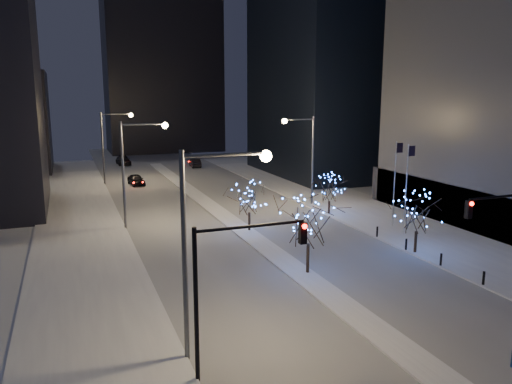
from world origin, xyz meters
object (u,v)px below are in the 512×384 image
car_far (123,160)px  holiday_tree_plaza_far (330,189)px  street_lamp_w_mid (134,160)px  holiday_tree_plaza_near (417,212)px  street_lamp_w_near (206,225)px  street_lamp_w_far (110,138)px  street_lamp_east (306,149)px  holiday_tree_median_near (309,221)px  holiday_tree_median_far (249,199)px  traffic_signal_west (231,274)px  car_near (136,180)px  car_mid (195,163)px

car_far → holiday_tree_plaza_far: holiday_tree_plaza_far is taller
street_lamp_w_mid → holiday_tree_plaza_near: street_lamp_w_mid is taller
street_lamp_w_near → holiday_tree_plaza_near: 21.75m
street_lamp_w_far → street_lamp_east: size_ratio=1.00×
holiday_tree_median_near → holiday_tree_plaza_far: (10.00, 14.93, -1.04)m
street_lamp_w_mid → car_far: bearing=85.4°
holiday_tree_plaza_far → holiday_tree_median_far: bearing=-162.9°
street_lamp_w_near → traffic_signal_west: 2.70m
car_near → car_mid: 18.49m
traffic_signal_west → holiday_tree_median_far: (8.94, 22.05, -1.73)m
holiday_tree_median_far → holiday_tree_plaza_far: bearing=17.1°
holiday_tree_median_far → holiday_tree_plaza_near: holiday_tree_plaza_near is taller
street_lamp_w_near → street_lamp_w_far: (0.00, 50.00, 0.00)m
street_lamp_east → street_lamp_w_near: bearing=-124.2°
holiday_tree_plaza_near → street_lamp_w_near: bearing=-154.5°
street_lamp_w_mid → traffic_signal_west: 27.06m
street_lamp_w_far → holiday_tree_median_near: bearing=-77.3°
car_far → holiday_tree_median_near: holiday_tree_median_near is taller
car_far → street_lamp_w_mid: bearing=-96.8°
street_lamp_w_mid → street_lamp_w_far: same height
holiday_tree_median_near → car_far: bearing=95.4°
street_lamp_w_near → street_lamp_east: (19.02, 28.00, -0.05)m
holiday_tree_plaza_near → traffic_signal_west: bearing=-149.3°
car_far → holiday_tree_plaza_far: 49.05m
street_lamp_w_near → street_lamp_w_far: bearing=90.0°
street_lamp_w_far → holiday_tree_plaza_far: size_ratio=2.10×
street_lamp_east → car_mid: size_ratio=2.24×
street_lamp_w_far → car_far: bearing=79.5°
street_lamp_east → holiday_tree_plaza_far: street_lamp_east is taller
car_mid → holiday_tree_median_near: (-5.45, -54.00, 3.10)m
car_near → car_mid: bearing=43.4°
car_mid → holiday_tree_median_far: bearing=87.3°
car_near → holiday_tree_median_far: bearing=-83.6°
street_lamp_w_mid → holiday_tree_median_far: street_lamp_w_mid is taller
traffic_signal_west → car_mid: traffic_signal_west is taller
holiday_tree_plaza_near → car_far: bearing=104.7°
street_lamp_w_mid → street_lamp_east: size_ratio=1.00×
street_lamp_w_mid → holiday_tree_plaza_near: 25.20m
street_lamp_east → holiday_tree_median_near: bearing=-115.8°
car_mid → holiday_tree_plaza_near: holiday_tree_plaza_near is taller
car_mid → street_lamp_w_mid: bearing=72.9°
traffic_signal_west → car_near: traffic_signal_west is taller
street_lamp_w_mid → holiday_tree_plaza_far: size_ratio=2.10×
street_lamp_w_near → holiday_tree_median_far: 22.42m
street_lamp_w_mid → street_lamp_w_far: (0.00, 25.00, 0.00)m
street_lamp_w_near → street_lamp_w_mid: 25.00m
street_lamp_w_near → holiday_tree_median_near: 12.78m
car_mid → holiday_tree_median_far: size_ratio=1.02×
street_lamp_w_far → traffic_signal_west: bearing=-89.5°
street_lamp_w_mid → car_mid: size_ratio=2.24×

